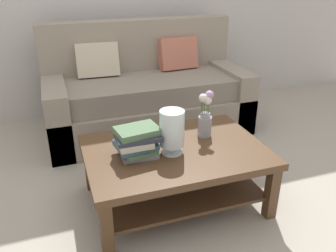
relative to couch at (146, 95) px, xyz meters
name	(u,v)px	position (x,y,z in m)	size (l,w,h in m)	color
ground_plane	(170,177)	(-0.09, -0.98, -0.36)	(10.00, 10.00, 0.00)	#ADA393
couch	(146,95)	(0.00, 0.00, 0.00)	(1.95, 0.90, 1.06)	gray
coffee_table	(176,163)	(-0.15, -1.27, -0.05)	(1.19, 0.83, 0.43)	#4C331E
book_stack_main	(137,142)	(-0.42, -1.28, 0.16)	(0.29, 0.25, 0.19)	slate
glass_hurricane_vase	(172,130)	(-0.20, -1.32, 0.23)	(0.16, 0.16, 0.29)	silver
flower_pitcher	(205,116)	(0.11, -1.16, 0.22)	(0.11, 0.11, 0.34)	gray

